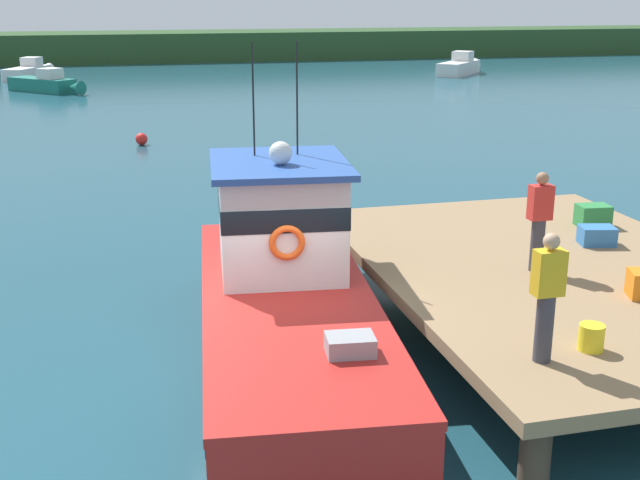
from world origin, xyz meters
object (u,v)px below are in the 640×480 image
(deckhand_by_the_boat, at_px, (539,219))
(moored_boat_outer_mooring, at_px, (30,71))
(deckhand_further_back, at_px, (547,295))
(moored_boat_far_left, at_px, (46,84))
(mooring_buoy_inshore, at_px, (141,139))
(moored_boat_mid_harbor, at_px, (460,66))
(crate_single_far, at_px, (597,236))
(main_fishing_boat, at_px, (285,294))
(bait_bucket, at_px, (591,337))
(crate_stack_mid_dock, at_px, (593,216))

(deckhand_by_the_boat, height_order, moored_boat_outer_mooring, deckhand_by_the_boat)
(deckhand_further_back, bearing_deg, moored_boat_outer_mooring, 101.27)
(moored_boat_outer_mooring, height_order, moored_boat_far_left, moored_boat_outer_mooring)
(deckhand_by_the_boat, xyz_separation_m, mooring_buoy_inshore, (-5.51, 20.14, -1.83))
(deckhand_further_back, xyz_separation_m, moored_boat_mid_harbor, (19.48, 46.85, -1.51))
(crate_single_far, bearing_deg, moored_boat_mid_harbor, 69.33)
(moored_boat_outer_mooring, bearing_deg, main_fishing_boat, -80.80)
(crate_single_far, relative_size, deckhand_by_the_boat, 0.37)
(deckhand_by_the_boat, height_order, deckhand_further_back, same)
(moored_boat_mid_harbor, height_order, moored_boat_far_left, moored_boat_mid_harbor)
(moored_boat_mid_harbor, bearing_deg, mooring_buoy_inshore, -134.74)
(deckhand_further_back, distance_m, moored_boat_mid_harbor, 50.76)
(bait_bucket, bearing_deg, deckhand_by_the_boat, 74.10)
(moored_boat_far_left, bearing_deg, moored_boat_mid_harbor, 9.09)
(crate_stack_mid_dock, bearing_deg, main_fishing_boat, -165.36)
(crate_single_far, distance_m, moored_boat_mid_harbor, 45.66)
(crate_stack_mid_dock, bearing_deg, deckhand_further_back, -127.22)
(deckhand_further_back, bearing_deg, crate_single_far, 50.84)
(bait_bucket, xyz_separation_m, moored_boat_mid_harbor, (18.73, 46.71, -0.82))
(moored_boat_mid_harbor, bearing_deg, deckhand_further_back, -112.58)
(crate_single_far, distance_m, deckhand_by_the_boat, 2.16)
(main_fishing_boat, distance_m, moored_boat_far_left, 39.30)
(crate_stack_mid_dock, xyz_separation_m, moored_boat_outer_mooring, (-14.15, 45.89, -0.93))
(main_fishing_boat, xyz_separation_m, moored_boat_mid_harbor, (21.96, 43.31, -0.46))
(bait_bucket, height_order, moored_boat_mid_harbor, moored_boat_mid_harbor)
(deckhand_further_back, height_order, mooring_buoy_inshore, deckhand_further_back)
(moored_boat_far_left, bearing_deg, bait_bucket, -77.57)
(crate_stack_mid_dock, height_order, bait_bucket, crate_stack_mid_dock)
(main_fishing_boat, relative_size, deckhand_by_the_boat, 6.10)
(deckhand_further_back, distance_m, moored_boat_outer_mooring, 52.14)
(deckhand_further_back, bearing_deg, mooring_buoy_inshore, 99.55)
(moored_boat_outer_mooring, bearing_deg, mooring_buoy_inshore, -77.32)
(main_fishing_boat, height_order, moored_boat_outer_mooring, main_fishing_boat)
(deckhand_further_back, xyz_separation_m, moored_boat_outer_mooring, (-10.18, 51.11, -1.58))
(crate_single_far, xyz_separation_m, moored_boat_far_left, (-11.92, 38.23, -0.88))
(moored_boat_far_left, bearing_deg, mooring_buoy_inshore, -76.35)
(main_fishing_boat, relative_size, moored_boat_outer_mooring, 1.80)
(crate_single_far, height_order, mooring_buoy_inshore, crate_single_far)
(deckhand_by_the_boat, height_order, mooring_buoy_inshore, deckhand_by_the_boat)
(moored_boat_outer_mooring, height_order, mooring_buoy_inshore, moored_boat_outer_mooring)
(crate_stack_mid_dock, bearing_deg, mooring_buoy_inshore, 113.61)
(deckhand_further_back, bearing_deg, moored_boat_mid_harbor, 67.42)
(crate_single_far, relative_size, crate_stack_mid_dock, 1.00)
(deckhand_by_the_boat, xyz_separation_m, moored_boat_outer_mooring, (-11.78, 48.01, -1.58))
(moored_boat_mid_harbor, relative_size, moored_boat_outer_mooring, 0.99)
(deckhand_by_the_boat, bearing_deg, moored_boat_far_left, 104.50)
(bait_bucket, height_order, mooring_buoy_inshore, bait_bucket)
(bait_bucket, relative_size, deckhand_further_back, 0.21)
(deckhand_further_back, bearing_deg, deckhand_by_the_boat, 62.73)
(crate_stack_mid_dock, bearing_deg, deckhand_by_the_boat, -138.16)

